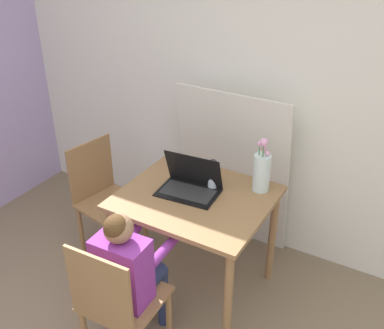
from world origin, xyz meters
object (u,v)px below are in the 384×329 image
object	(u,v)px
chair_spare	(105,198)
laptop	(190,183)
water_bottle	(213,175)
chair_occupied	(118,304)
person_seated	(129,267)
flower_vase	(262,171)

from	to	relation	value
chair_spare	laptop	world-z (taller)	laptop
chair_spare	water_bottle	world-z (taller)	water_bottle
chair_occupied	laptop	size ratio (longest dim) A/B	2.22
chair_occupied	person_seated	distance (m)	0.20
person_seated	laptop	bearing A→B (deg)	-93.70
chair_occupied	person_seated	world-z (taller)	person_seated
chair_occupied	laptop	distance (m)	0.83
chair_occupied	laptop	bearing A→B (deg)	-93.08
chair_spare	water_bottle	distance (m)	0.93
laptop	flower_vase	size ratio (longest dim) A/B	1.06
chair_occupied	flower_vase	world-z (taller)	flower_vase
chair_occupied	laptop	world-z (taller)	laptop
chair_occupied	chair_spare	xyz separation A→B (m)	(-0.72, 0.77, 0.00)
chair_spare	laptop	bearing A→B (deg)	-80.50
chair_spare	chair_occupied	bearing A→B (deg)	-126.06
chair_occupied	flower_vase	xyz separation A→B (m)	(0.39, 0.98, 0.44)
person_seated	flower_vase	size ratio (longest dim) A/B	2.69
laptop	chair_occupied	bearing A→B (deg)	-95.93
chair_spare	person_seated	world-z (taller)	person_seated
person_seated	laptop	world-z (taller)	laptop
flower_vase	water_bottle	bearing A→B (deg)	-154.48
chair_spare	laptop	xyz separation A→B (m)	(0.74, -0.01, 0.36)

